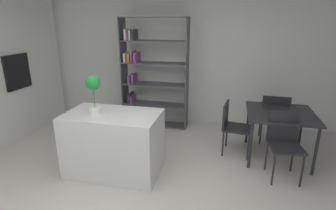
% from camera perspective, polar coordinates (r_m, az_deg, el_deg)
% --- Properties ---
extents(ground_plane, '(9.46, 9.46, 0.00)m').
position_cam_1_polar(ground_plane, '(3.53, -6.81, -19.29)').
color(ground_plane, beige).
extents(back_partition, '(6.88, 0.06, 2.79)m').
position_cam_1_polar(back_partition, '(5.64, 2.71, 10.35)').
color(back_partition, silver).
rests_on(back_partition, ground_plane).
extents(built_in_oven, '(0.06, 0.56, 0.62)m').
position_cam_1_polar(built_in_oven, '(5.52, -29.54, 6.23)').
color(built_in_oven, black).
rests_on(built_in_oven, ground_plane).
extents(kitchen_island, '(1.31, 0.77, 0.89)m').
position_cam_1_polar(kitchen_island, '(3.92, -11.49, -7.97)').
color(kitchen_island, silver).
rests_on(kitchen_island, ground_plane).
extents(potted_plant_on_island, '(0.19, 0.19, 0.53)m').
position_cam_1_polar(potted_plant_on_island, '(3.72, -15.66, 3.14)').
color(potted_plant_on_island, white).
rests_on(potted_plant_on_island, kitchen_island).
extents(open_bookshelf, '(1.34, 0.36, 2.18)m').
position_cam_1_polar(open_bookshelf, '(5.44, -4.20, 6.39)').
color(open_bookshelf, '#4C4C51').
rests_on(open_bookshelf, ground_plane).
extents(dining_table, '(1.00, 1.00, 0.77)m').
position_cam_1_polar(dining_table, '(4.47, 22.89, -2.38)').
color(dining_table, '#232328').
rests_on(dining_table, ground_plane).
extents(dining_chair_far, '(0.46, 0.45, 0.90)m').
position_cam_1_polar(dining_chair_far, '(5.01, 21.76, -1.84)').
color(dining_chair_far, '#232328').
rests_on(dining_chair_far, ground_plane).
extents(dining_chair_near, '(0.48, 0.49, 0.92)m').
position_cam_1_polar(dining_chair_near, '(4.04, 23.61, -6.68)').
color(dining_chair_near, '#232328').
rests_on(dining_chair_near, ground_plane).
extents(dining_chair_island_side, '(0.51, 0.49, 0.85)m').
position_cam_1_polar(dining_chair_island_side, '(4.47, 13.57, -3.85)').
color(dining_chair_island_side, '#232328').
rests_on(dining_chair_island_side, ground_plane).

